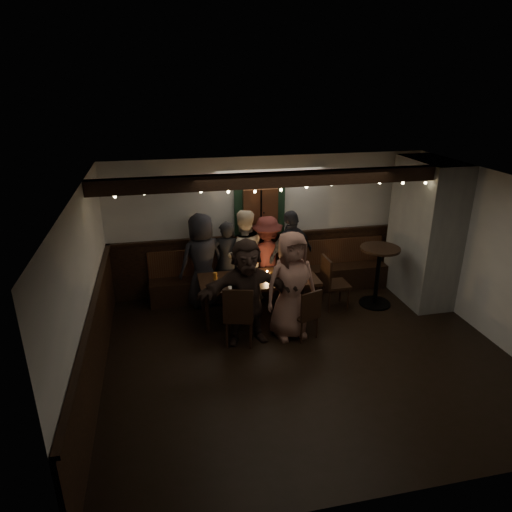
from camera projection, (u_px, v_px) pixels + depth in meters
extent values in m
cube|color=black|center=(308.00, 357.00, 6.84)|extent=(6.00, 5.00, 0.01)
cube|color=black|center=(316.00, 186.00, 5.88)|extent=(6.00, 5.00, 0.01)
cube|color=silver|center=(269.00, 225.00, 8.64)|extent=(6.00, 0.01, 2.60)
cube|color=silver|center=(86.00, 298.00, 5.77)|extent=(0.01, 5.00, 2.60)
cube|color=silver|center=(499.00, 261.00, 6.95)|extent=(0.01, 5.00, 2.60)
cube|color=black|center=(269.00, 262.00, 8.89)|extent=(6.00, 0.05, 1.10)
cube|color=black|center=(96.00, 349.00, 6.06)|extent=(0.05, 5.00, 1.10)
cube|color=gray|center=(424.00, 232.00, 8.25)|extent=(0.70, 1.40, 2.60)
cube|color=black|center=(272.00, 282.00, 8.78)|extent=(4.60, 0.45, 0.45)
cube|color=#4B2211|center=(270.00, 256.00, 8.77)|extent=(4.60, 0.06, 0.50)
cube|color=#183321|center=(260.00, 208.00, 8.41)|extent=(0.95, 0.04, 1.00)
cube|color=#4B2211|center=(260.00, 209.00, 8.36)|extent=(0.64, 0.12, 0.76)
cube|color=black|center=(294.00, 179.00, 6.84)|extent=(6.00, 0.16, 0.22)
sphere|color=#FFE599|center=(115.00, 197.00, 6.36)|extent=(0.04, 0.04, 0.04)
sphere|color=#FFE599|center=(144.00, 193.00, 6.43)|extent=(0.04, 0.04, 0.04)
sphere|color=#FFE599|center=(173.00, 192.00, 6.50)|extent=(0.04, 0.04, 0.04)
sphere|color=#FFE599|center=(201.00, 191.00, 6.59)|extent=(0.04, 0.04, 0.04)
sphere|color=#FFE599|center=(228.00, 192.00, 6.67)|extent=(0.04, 0.04, 0.04)
sphere|color=#FFE599|center=(255.00, 192.00, 6.76)|extent=(0.04, 0.04, 0.04)
sphere|color=#FFE599|center=(281.00, 190.00, 6.83)|extent=(0.04, 0.04, 0.04)
sphere|color=#FFE599|center=(307.00, 187.00, 6.90)|extent=(0.04, 0.04, 0.04)
sphere|color=#FFE599|center=(332.00, 184.00, 6.97)|extent=(0.04, 0.04, 0.04)
sphere|color=#FFE599|center=(356.00, 183.00, 7.05)|extent=(0.04, 0.04, 0.04)
sphere|color=#FFE599|center=(380.00, 183.00, 7.14)|extent=(0.04, 0.04, 0.04)
sphere|color=#FFE599|center=(403.00, 183.00, 7.22)|extent=(0.04, 0.04, 0.04)
sphere|color=#FFE599|center=(426.00, 183.00, 7.31)|extent=(0.04, 0.04, 0.04)
sphere|color=#FFE599|center=(448.00, 181.00, 7.38)|extent=(0.04, 0.04, 0.04)
cube|color=black|center=(258.00, 280.00, 7.77)|extent=(2.01, 0.86, 0.06)
cylinder|color=black|center=(207.00, 314.00, 7.40)|extent=(0.07, 0.07, 0.66)
cylinder|color=black|center=(203.00, 295.00, 8.04)|extent=(0.07, 0.07, 0.66)
cylinder|color=black|center=(316.00, 303.00, 7.76)|extent=(0.07, 0.07, 0.66)
cylinder|color=black|center=(303.00, 285.00, 8.41)|extent=(0.07, 0.07, 0.66)
cylinder|color=#BF7226|center=(215.00, 276.00, 7.67)|extent=(0.07, 0.07, 0.13)
cylinder|color=#BF7226|center=(241.00, 280.00, 7.55)|extent=(0.07, 0.07, 0.13)
cylinder|color=silver|center=(251.00, 271.00, 7.89)|extent=(0.07, 0.07, 0.13)
cylinder|color=#BF7226|center=(272.00, 276.00, 7.68)|extent=(0.07, 0.07, 0.13)
cylinder|color=silver|center=(286.00, 267.00, 8.04)|extent=(0.07, 0.07, 0.13)
cylinder|color=#BF7226|center=(307.00, 275.00, 7.72)|extent=(0.07, 0.07, 0.13)
cylinder|color=white|center=(235.00, 287.00, 7.41)|extent=(0.25, 0.25, 0.01)
cube|color=#B2B2B7|center=(259.00, 278.00, 7.71)|extent=(0.15, 0.10, 0.05)
cylinder|color=#990C0C|center=(257.00, 275.00, 7.68)|extent=(0.03, 0.03, 0.15)
cylinder|color=gold|center=(261.00, 275.00, 7.70)|extent=(0.03, 0.03, 0.15)
cylinder|color=silver|center=(267.00, 274.00, 7.82)|extent=(0.05, 0.05, 0.08)
sphere|color=#FFB24C|center=(267.00, 271.00, 7.80)|extent=(0.03, 0.03, 0.03)
cube|color=black|center=(239.00, 316.00, 7.07)|extent=(0.56, 0.56, 0.04)
cube|color=black|center=(238.00, 306.00, 6.77)|extent=(0.45, 0.16, 0.52)
cylinder|color=black|center=(252.00, 324.00, 7.32)|extent=(0.04, 0.04, 0.44)
cylinder|color=black|center=(250.00, 336.00, 6.97)|extent=(0.04, 0.04, 0.44)
cylinder|color=black|center=(229.00, 323.00, 7.34)|extent=(0.04, 0.04, 0.44)
cylinder|color=black|center=(227.00, 335.00, 7.00)|extent=(0.04, 0.04, 0.44)
cube|color=black|center=(303.00, 314.00, 7.25)|extent=(0.50, 0.50, 0.04)
cube|color=black|center=(311.00, 305.00, 7.02)|extent=(0.38, 0.17, 0.44)
cylinder|color=black|center=(304.00, 319.00, 7.52)|extent=(0.03, 0.03, 0.38)
cylinder|color=black|center=(317.00, 327.00, 7.28)|extent=(0.03, 0.03, 0.38)
cylinder|color=black|center=(289.00, 324.00, 7.36)|extent=(0.03, 0.03, 0.38)
cylinder|color=black|center=(301.00, 333.00, 7.12)|extent=(0.03, 0.03, 0.38)
cube|color=black|center=(336.00, 284.00, 8.16)|extent=(0.45, 0.45, 0.04)
cube|color=black|center=(326.00, 271.00, 8.02)|extent=(0.05, 0.44, 0.51)
cylinder|color=black|center=(348.00, 299.00, 8.13)|extent=(0.04, 0.04, 0.43)
cylinder|color=black|center=(329.00, 302.00, 8.05)|extent=(0.04, 0.04, 0.43)
cylinder|color=black|center=(340.00, 291.00, 8.45)|extent=(0.04, 0.04, 0.43)
cylinder|color=black|center=(322.00, 293.00, 8.38)|extent=(0.04, 0.04, 0.43)
cylinder|color=black|center=(375.00, 303.00, 8.43)|extent=(0.57, 0.57, 0.03)
cylinder|color=black|center=(377.00, 277.00, 8.23)|extent=(0.08, 0.08, 1.09)
cylinder|color=black|center=(380.00, 249.00, 8.03)|extent=(0.70, 0.70, 0.04)
imported|color=black|center=(202.00, 260.00, 8.15)|extent=(0.97, 0.79, 1.72)
imported|color=black|center=(227.00, 262.00, 8.33)|extent=(0.62, 0.47, 1.54)
imported|color=beige|center=(243.00, 255.00, 8.39)|extent=(0.85, 0.67, 1.71)
imported|color=#5A2321|center=(267.00, 257.00, 8.49)|extent=(1.02, 0.58, 1.57)
imported|color=#23242B|center=(291.00, 254.00, 8.46)|extent=(1.07, 0.79, 1.69)
imported|color=#2F211C|center=(247.00, 292.00, 6.97)|extent=(1.59, 0.53, 1.70)
imported|color=#9A695B|center=(291.00, 285.00, 7.12)|extent=(0.93, 0.68, 1.76)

